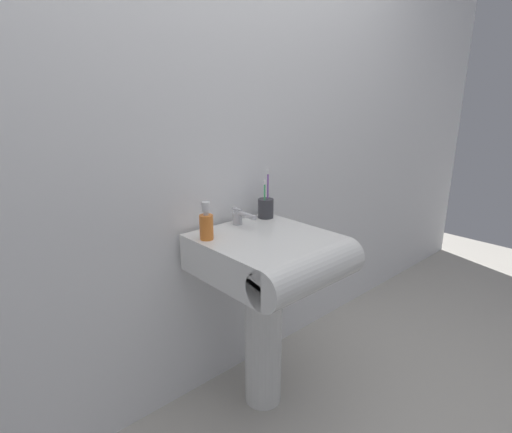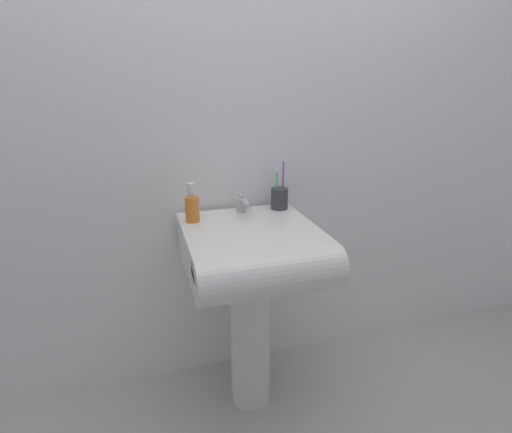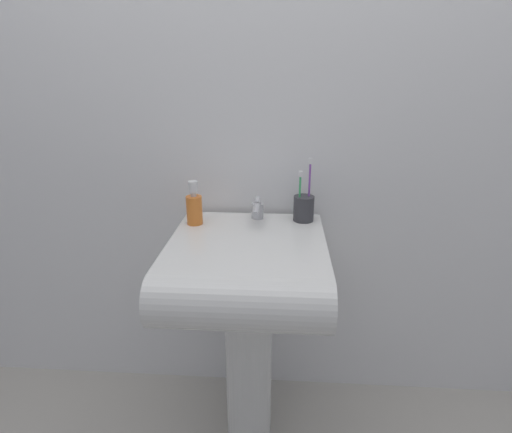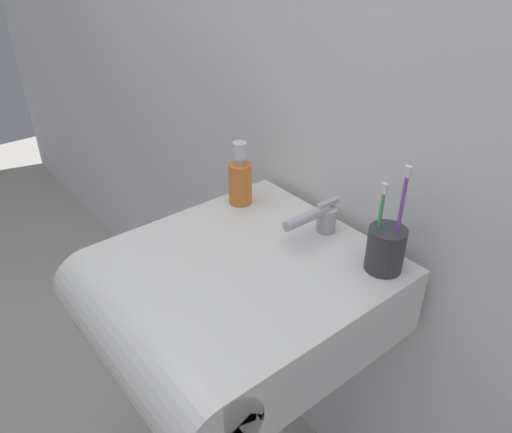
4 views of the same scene
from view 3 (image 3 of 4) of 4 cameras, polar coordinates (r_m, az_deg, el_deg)
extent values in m
plane|color=#ADA89E|center=(1.74, -0.98, -28.06)|extent=(6.00, 6.00, 0.00)
cube|color=white|center=(1.45, -0.29, 16.21)|extent=(5.00, 0.05, 2.40)
cylinder|color=white|center=(1.52, -1.06, -19.94)|extent=(0.16, 0.16, 0.64)
cube|color=white|center=(1.30, -1.17, -6.35)|extent=(0.49, 0.49, 0.15)
cylinder|color=white|center=(1.08, -2.30, -12.14)|extent=(0.49, 0.15, 0.15)
cylinder|color=#B7B7BC|center=(1.43, 0.22, 0.80)|extent=(0.04, 0.04, 0.06)
cylinder|color=#B7B7BC|center=(1.37, 0.07, 1.08)|extent=(0.02, 0.12, 0.02)
cube|color=#B7B7BC|center=(1.42, 0.22, 2.32)|extent=(0.01, 0.06, 0.01)
cylinder|color=#38383D|center=(1.42, 6.83, 1.15)|extent=(0.07, 0.07, 0.09)
cylinder|color=#3FB266|center=(1.39, 6.25, 2.76)|extent=(0.01, 0.01, 0.15)
cube|color=white|center=(1.37, 6.38, 6.06)|extent=(0.01, 0.01, 0.02)
cylinder|color=purple|center=(1.40, 7.60, 3.70)|extent=(0.01, 0.01, 0.19)
cube|color=white|center=(1.38, 7.80, 7.85)|extent=(0.01, 0.01, 0.02)
cylinder|color=orange|center=(1.39, -8.80, 0.91)|extent=(0.05, 0.05, 0.10)
cylinder|color=silver|center=(1.37, -8.92, 3.17)|extent=(0.02, 0.02, 0.01)
cylinder|color=silver|center=(1.37, -8.98, 4.22)|extent=(0.03, 0.03, 0.04)
camera|label=1|loc=(1.16, -84.87, 3.75)|focal=28.00mm
camera|label=2|loc=(0.52, -107.44, -4.35)|focal=28.00mm
camera|label=4|loc=(0.85, 45.65, 20.48)|focal=35.00mm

